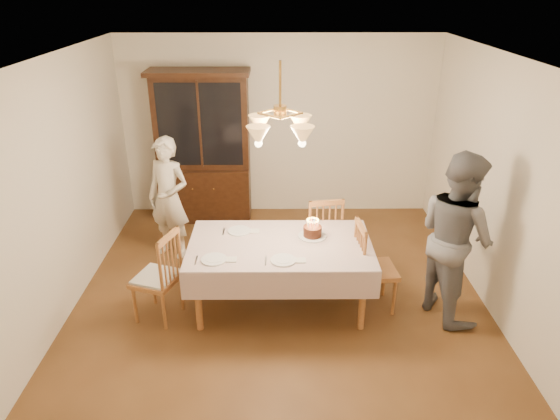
{
  "coord_description": "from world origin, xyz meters",
  "views": [
    {
      "loc": [
        -0.03,
        -4.54,
        3.26
      ],
      "look_at": [
        0.0,
        0.2,
        1.05
      ],
      "focal_mm": 32.0,
      "sensor_mm": 36.0,
      "label": 1
    }
  ],
  "objects_px": {
    "china_hutch": "(203,150)",
    "chair_far_side": "(321,237)",
    "dining_table": "(280,250)",
    "elderly_woman": "(169,198)",
    "birthday_cake": "(312,232)"
  },
  "relations": [
    {
      "from": "china_hutch",
      "to": "chair_far_side",
      "type": "bearing_deg",
      "value": -44.0
    },
    {
      "from": "china_hutch",
      "to": "chair_far_side",
      "type": "relative_size",
      "value": 2.16
    },
    {
      "from": "dining_table",
      "to": "chair_far_side",
      "type": "relative_size",
      "value": 1.9
    },
    {
      "from": "dining_table",
      "to": "chair_far_side",
      "type": "height_order",
      "value": "chair_far_side"
    },
    {
      "from": "dining_table",
      "to": "elderly_woman",
      "type": "distance_m",
      "value": 1.79
    },
    {
      "from": "elderly_woman",
      "to": "birthday_cake",
      "type": "distance_m",
      "value": 1.99
    },
    {
      "from": "china_hutch",
      "to": "birthday_cake",
      "type": "bearing_deg",
      "value": -55.96
    },
    {
      "from": "china_hutch",
      "to": "elderly_woman",
      "type": "xyz_separation_m",
      "value": [
        -0.3,
        -1.11,
        -0.26
      ]
    },
    {
      "from": "elderly_woman",
      "to": "birthday_cake",
      "type": "height_order",
      "value": "elderly_woman"
    },
    {
      "from": "china_hutch",
      "to": "elderly_woman",
      "type": "distance_m",
      "value": 1.18
    },
    {
      "from": "dining_table",
      "to": "elderly_woman",
      "type": "height_order",
      "value": "elderly_woman"
    },
    {
      "from": "dining_table",
      "to": "chair_far_side",
      "type": "distance_m",
      "value": 0.92
    },
    {
      "from": "dining_table",
      "to": "chair_far_side",
      "type": "xyz_separation_m",
      "value": [
        0.5,
        0.73,
        -0.24
      ]
    },
    {
      "from": "chair_far_side",
      "to": "birthday_cake",
      "type": "bearing_deg",
      "value": -105.17
    },
    {
      "from": "dining_table",
      "to": "birthday_cake",
      "type": "xyz_separation_m",
      "value": [
        0.34,
        0.15,
        0.13
      ]
    }
  ]
}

